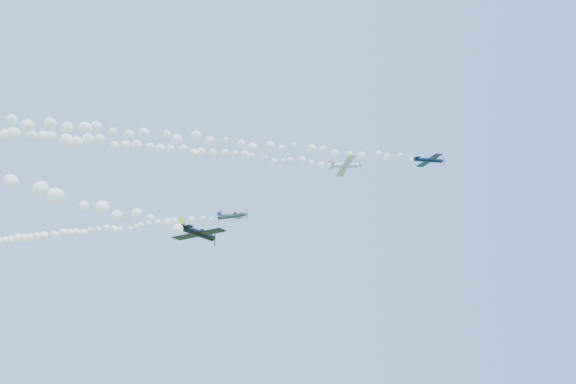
{
  "coord_description": "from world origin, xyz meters",
  "views": [
    {
      "loc": [
        9.34,
        -90.05,
        22.2
      ],
      "look_at": [
        6.28,
        -6.84,
        46.59
      ],
      "focal_mm": 30.0,
      "sensor_mm": 36.0,
      "label": 1
    }
  ],
  "objects_px": {
    "plane_navy": "(429,160)",
    "plane_black": "(199,233)",
    "plane_white": "(345,165)",
    "plane_grey": "(232,216)"
  },
  "relations": [
    {
      "from": "plane_white",
      "to": "plane_navy",
      "type": "distance_m",
      "value": 18.81
    },
    {
      "from": "plane_navy",
      "to": "plane_black",
      "type": "height_order",
      "value": "plane_navy"
    },
    {
      "from": "plane_white",
      "to": "plane_grey",
      "type": "distance_m",
      "value": 28.03
    },
    {
      "from": "plane_navy",
      "to": "plane_grey",
      "type": "height_order",
      "value": "plane_navy"
    },
    {
      "from": "plane_white",
      "to": "plane_grey",
      "type": "relative_size",
      "value": 0.9
    },
    {
      "from": "plane_white",
      "to": "plane_black",
      "type": "height_order",
      "value": "plane_white"
    },
    {
      "from": "plane_grey",
      "to": "plane_white",
      "type": "bearing_deg",
      "value": -8.97
    },
    {
      "from": "plane_grey",
      "to": "plane_black",
      "type": "distance_m",
      "value": 44.82
    },
    {
      "from": "plane_white",
      "to": "plane_navy",
      "type": "height_order",
      "value": "plane_white"
    },
    {
      "from": "plane_white",
      "to": "plane_black",
      "type": "xyz_separation_m",
      "value": [
        -21.54,
        -30.26,
        -19.54
      ]
    }
  ]
}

